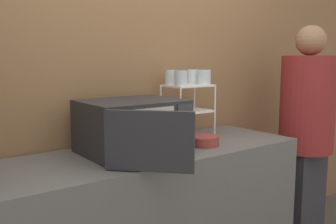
{
  "coord_description": "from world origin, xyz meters",
  "views": [
    {
      "loc": [
        -1.13,
        -1.38,
        1.44
      ],
      "look_at": [
        0.17,
        0.34,
        1.13
      ],
      "focal_mm": 40.0,
      "sensor_mm": 36.0,
      "label": 1
    }
  ],
  "objects_px": {
    "glass_front_left": "(181,78)",
    "glass_front_right": "(204,77)",
    "glass_back_right": "(193,77)",
    "glass_back_left": "(172,77)",
    "person": "(306,128)",
    "bowl": "(203,141)",
    "microwave": "(133,127)",
    "dish_rack": "(188,100)"
  },
  "relations": [
    {
      "from": "microwave",
      "to": "person",
      "type": "bearing_deg",
      "value": -5.29
    },
    {
      "from": "glass_back_left",
      "to": "dish_rack",
      "type": "bearing_deg",
      "value": -33.21
    },
    {
      "from": "glass_back_left",
      "to": "bowl",
      "type": "bearing_deg",
      "value": -86.29
    },
    {
      "from": "microwave",
      "to": "glass_back_left",
      "type": "bearing_deg",
      "value": 25.24
    },
    {
      "from": "dish_rack",
      "to": "glass_front_left",
      "type": "distance_m",
      "value": 0.18
    },
    {
      "from": "glass_back_right",
      "to": "person",
      "type": "bearing_deg",
      "value": -21.12
    },
    {
      "from": "microwave",
      "to": "glass_back_right",
      "type": "height_order",
      "value": "glass_back_right"
    },
    {
      "from": "glass_back_right",
      "to": "microwave",
      "type": "bearing_deg",
      "value": -162.29
    },
    {
      "from": "glass_front_right",
      "to": "person",
      "type": "bearing_deg",
      "value": -14.73
    },
    {
      "from": "glass_front_right",
      "to": "glass_back_left",
      "type": "xyz_separation_m",
      "value": [
        -0.18,
        0.11,
        0.0
      ]
    },
    {
      "from": "dish_rack",
      "to": "glass_front_right",
      "type": "height_order",
      "value": "glass_front_right"
    },
    {
      "from": "glass_front_left",
      "to": "glass_front_right",
      "type": "height_order",
      "value": "same"
    },
    {
      "from": "glass_front_left",
      "to": "microwave",
      "type": "bearing_deg",
      "value": -167.74
    },
    {
      "from": "glass_front_right",
      "to": "person",
      "type": "relative_size",
      "value": 0.06
    },
    {
      "from": "glass_back_right",
      "to": "glass_front_right",
      "type": "relative_size",
      "value": 1.0
    },
    {
      "from": "glass_back_right",
      "to": "glass_front_right",
      "type": "height_order",
      "value": "same"
    },
    {
      "from": "microwave",
      "to": "glass_front_right",
      "type": "bearing_deg",
      "value": 8.19
    },
    {
      "from": "dish_rack",
      "to": "glass_back_left",
      "type": "xyz_separation_m",
      "value": [
        -0.09,
        0.06,
        0.14
      ]
    },
    {
      "from": "dish_rack",
      "to": "person",
      "type": "xyz_separation_m",
      "value": [
        0.92,
        -0.27,
        -0.25
      ]
    },
    {
      "from": "glass_front_right",
      "to": "person",
      "type": "distance_m",
      "value": 0.94
    },
    {
      "from": "glass_front_left",
      "to": "glass_back_left",
      "type": "relative_size",
      "value": 1.0
    },
    {
      "from": "microwave",
      "to": "glass_back_right",
      "type": "xyz_separation_m",
      "value": [
        0.59,
        0.19,
        0.25
      ]
    },
    {
      "from": "glass_back_left",
      "to": "person",
      "type": "distance_m",
      "value": 1.13
    },
    {
      "from": "glass_front_left",
      "to": "glass_back_right",
      "type": "distance_m",
      "value": 0.21
    },
    {
      "from": "dish_rack",
      "to": "microwave",
      "type": "bearing_deg",
      "value": -164.81
    },
    {
      "from": "dish_rack",
      "to": "glass_back_left",
      "type": "height_order",
      "value": "glass_back_left"
    },
    {
      "from": "glass_front_right",
      "to": "dish_rack",
      "type": "bearing_deg",
      "value": 151.61
    },
    {
      "from": "glass_back_left",
      "to": "glass_back_right",
      "type": "bearing_deg",
      "value": -1.79
    },
    {
      "from": "microwave",
      "to": "glass_back_left",
      "type": "xyz_separation_m",
      "value": [
        0.41,
        0.2,
        0.25
      ]
    },
    {
      "from": "microwave",
      "to": "dish_rack",
      "type": "bearing_deg",
      "value": 15.19
    },
    {
      "from": "glass_front_left",
      "to": "glass_front_right",
      "type": "xyz_separation_m",
      "value": [
        0.19,
        -0.0,
        0.0
      ]
    },
    {
      "from": "microwave",
      "to": "glass_front_right",
      "type": "distance_m",
      "value": 0.65
    },
    {
      "from": "microwave",
      "to": "glass_front_right",
      "type": "height_order",
      "value": "glass_front_right"
    },
    {
      "from": "dish_rack",
      "to": "glass_back_right",
      "type": "height_order",
      "value": "glass_back_right"
    },
    {
      "from": "dish_rack",
      "to": "person",
      "type": "distance_m",
      "value": 0.99
    },
    {
      "from": "glass_back_right",
      "to": "bowl",
      "type": "height_order",
      "value": "glass_back_right"
    },
    {
      "from": "dish_rack",
      "to": "bowl",
      "type": "bearing_deg",
      "value": -107.07
    },
    {
      "from": "microwave",
      "to": "bowl",
      "type": "height_order",
      "value": "microwave"
    },
    {
      "from": "glass_front_left",
      "to": "glass_back_left",
      "type": "distance_m",
      "value": 0.11
    },
    {
      "from": "glass_front_right",
      "to": "glass_front_left",
      "type": "bearing_deg",
      "value": 179.37
    },
    {
      "from": "dish_rack",
      "to": "glass_back_right",
      "type": "distance_m",
      "value": 0.18
    },
    {
      "from": "dish_rack",
      "to": "bowl",
      "type": "relative_size",
      "value": 1.86
    }
  ]
}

